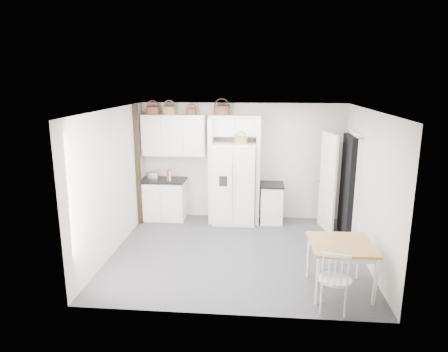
# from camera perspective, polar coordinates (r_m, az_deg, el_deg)

# --- Properties ---
(floor) EXTENTS (4.50, 4.50, 0.00)m
(floor) POSITION_cam_1_polar(r_m,az_deg,el_deg) (7.47, 1.79, -10.86)
(floor) COLOR #312F39
(floor) RESTS_ON ground
(ceiling) EXTENTS (4.50, 4.50, 0.00)m
(ceiling) POSITION_cam_1_polar(r_m,az_deg,el_deg) (6.82, 1.96, 9.44)
(ceiling) COLOR white
(ceiling) RESTS_ON wall_back
(wall_back) EXTENTS (4.50, 0.00, 4.50)m
(wall_back) POSITION_cam_1_polar(r_m,az_deg,el_deg) (8.98, 2.60, 2.08)
(wall_back) COLOR beige
(wall_back) RESTS_ON floor
(wall_left) EXTENTS (0.00, 4.00, 4.00)m
(wall_left) POSITION_cam_1_polar(r_m,az_deg,el_deg) (7.50, -15.56, -0.75)
(wall_left) COLOR beige
(wall_left) RESTS_ON floor
(wall_right) EXTENTS (0.00, 4.00, 4.00)m
(wall_right) POSITION_cam_1_polar(r_m,az_deg,el_deg) (7.27, 19.88, -1.52)
(wall_right) COLOR beige
(wall_right) RESTS_ON floor
(refrigerator) EXTENTS (0.91, 0.74, 1.77)m
(refrigerator) POSITION_cam_1_polar(r_m,az_deg,el_deg) (8.74, 1.49, -1.03)
(refrigerator) COLOR white
(refrigerator) RESTS_ON floor
(base_cab_left) EXTENTS (0.95, 0.60, 0.88)m
(base_cab_left) POSITION_cam_1_polar(r_m,az_deg,el_deg) (9.14, -8.56, -3.39)
(base_cab_left) COLOR white
(base_cab_left) RESTS_ON floor
(base_cab_right) EXTENTS (0.47, 0.57, 0.84)m
(base_cab_right) POSITION_cam_1_polar(r_m,az_deg,el_deg) (8.91, 6.80, -3.96)
(base_cab_right) COLOR white
(base_cab_right) RESTS_ON floor
(dining_table) EXTENTS (0.95, 0.95, 0.76)m
(dining_table) POSITION_cam_1_polar(r_m,az_deg,el_deg) (6.33, 16.21, -12.37)
(dining_table) COLOR olive
(dining_table) RESTS_ON floor
(windsor_chair) EXTENTS (0.53, 0.50, 0.92)m
(windsor_chair) POSITION_cam_1_polar(r_m,az_deg,el_deg) (5.79, 15.57, -14.06)
(windsor_chair) COLOR white
(windsor_chair) RESTS_ON floor
(counter_left) EXTENTS (0.99, 0.64, 0.04)m
(counter_left) POSITION_cam_1_polar(r_m,az_deg,el_deg) (9.02, -8.67, -0.59)
(counter_left) COLOR black
(counter_left) RESTS_ON base_cab_left
(counter_right) EXTENTS (0.51, 0.61, 0.04)m
(counter_right) POSITION_cam_1_polar(r_m,az_deg,el_deg) (8.78, 6.88, -1.25)
(counter_right) COLOR black
(counter_right) RESTS_ON base_cab_right
(toaster) EXTENTS (0.26, 0.16, 0.17)m
(toaster) POSITION_cam_1_polar(r_m,az_deg,el_deg) (8.99, -10.11, 0.00)
(toaster) COLOR silver
(toaster) RESTS_ON counter_left
(cookbook_red) EXTENTS (0.06, 0.17, 0.24)m
(cookbook_red) POSITION_cam_1_polar(r_m,az_deg,el_deg) (8.88, -7.92, 0.15)
(cookbook_red) COLOR #9E3011
(cookbook_red) RESTS_ON counter_left
(cookbook_cream) EXTENTS (0.05, 0.15, 0.22)m
(cookbook_cream) POSITION_cam_1_polar(r_m,az_deg,el_deg) (8.87, -7.73, 0.06)
(cookbook_cream) COLOR beige
(cookbook_cream) RESTS_ON counter_left
(basket_upper_a) EXTENTS (0.30, 0.30, 0.17)m
(basket_upper_a) POSITION_cam_1_polar(r_m,az_deg,el_deg) (8.95, -10.14, 9.19)
(basket_upper_a) COLOR #562B1B
(basket_upper_a) RESTS_ON upper_cabinet
(basket_upper_b) EXTENTS (0.30, 0.30, 0.18)m
(basket_upper_b) POSITION_cam_1_polar(r_m,az_deg,el_deg) (8.86, -7.82, 9.25)
(basket_upper_b) COLOR brown
(basket_upper_b) RESTS_ON upper_cabinet
(basket_upper_c) EXTENTS (0.23, 0.23, 0.13)m
(basket_upper_c) POSITION_cam_1_polar(r_m,az_deg,el_deg) (8.77, -4.68, 9.14)
(basket_upper_c) COLOR #562B1B
(basket_upper_c) RESTS_ON upper_cabinet
(basket_bridge_a) EXTENTS (0.35, 0.35, 0.20)m
(basket_bridge_a) POSITION_cam_1_polar(r_m,az_deg,el_deg) (8.68, -0.31, 9.36)
(basket_bridge_a) COLOR #562B1B
(basket_bridge_a) RESTS_ON bridge_cabinet
(basket_fridge_b) EXTENTS (0.27, 0.27, 0.14)m
(basket_fridge_b) POSITION_cam_1_polar(r_m,az_deg,el_deg) (8.44, 2.40, 5.07)
(basket_fridge_b) COLOR brown
(basket_fridge_b) RESTS_ON refrigerator
(upper_cabinet) EXTENTS (1.40, 0.34, 0.90)m
(upper_cabinet) POSITION_cam_1_polar(r_m,az_deg,el_deg) (8.90, -7.15, 5.81)
(upper_cabinet) COLOR white
(upper_cabinet) RESTS_ON wall_back
(bridge_cabinet) EXTENTS (1.12, 0.34, 0.45)m
(bridge_cabinet) POSITION_cam_1_polar(r_m,az_deg,el_deg) (8.69, 1.61, 7.21)
(bridge_cabinet) COLOR white
(bridge_cabinet) RESTS_ON wall_back
(fridge_panel_left) EXTENTS (0.08, 0.60, 2.30)m
(fridge_panel_left) POSITION_cam_1_polar(r_m,az_deg,el_deg) (8.77, -1.81, 0.81)
(fridge_panel_left) COLOR white
(fridge_panel_left) RESTS_ON floor
(fridge_panel_right) EXTENTS (0.08, 0.60, 2.30)m
(fridge_panel_right) POSITION_cam_1_polar(r_m,az_deg,el_deg) (8.71, 4.87, 0.67)
(fridge_panel_right) COLOR white
(fridge_panel_right) RESTS_ON floor
(trim_post) EXTENTS (0.09, 0.09, 2.60)m
(trim_post) POSITION_cam_1_polar(r_m,az_deg,el_deg) (8.72, -12.19, 1.44)
(trim_post) COLOR black
(trim_post) RESTS_ON floor
(doorway_void) EXTENTS (0.18, 0.85, 2.05)m
(doorway_void) POSITION_cam_1_polar(r_m,az_deg,el_deg) (8.25, 17.42, -1.54)
(doorway_void) COLOR black
(doorway_void) RESTS_ON floor
(door_slab) EXTENTS (0.21, 0.79, 2.05)m
(door_slab) POSITION_cam_1_polar(r_m,az_deg,el_deg) (8.50, 14.59, -0.91)
(door_slab) COLOR white
(door_slab) RESTS_ON floor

